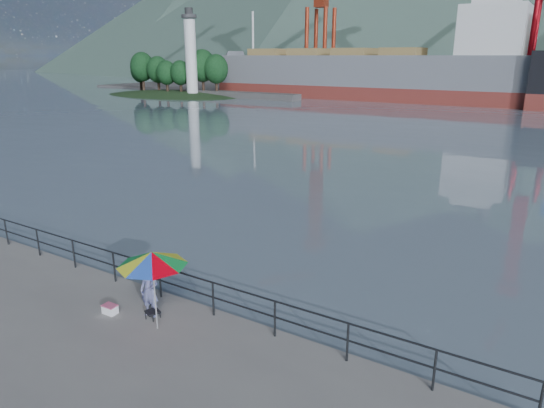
{
  "coord_description": "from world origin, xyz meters",
  "views": [
    {
      "loc": [
        10.72,
        -7.63,
        6.92
      ],
      "look_at": [
        2.23,
        6.0,
        2.0
      ],
      "focal_mm": 32.0,
      "sensor_mm": 36.0,
      "label": 1
    }
  ],
  "objects_px": {
    "fisherman": "(149,290)",
    "cooler_bag": "(110,310)",
    "beach_umbrella": "(152,259)",
    "bulk_carrier": "(383,74)"
  },
  "relations": [
    {
      "from": "bulk_carrier",
      "to": "fisherman",
      "type": "bearing_deg",
      "value": -75.02
    },
    {
      "from": "fisherman",
      "to": "cooler_bag",
      "type": "bearing_deg",
      "value": -164.34
    },
    {
      "from": "cooler_bag",
      "to": "fisherman",
      "type": "bearing_deg",
      "value": 25.14
    },
    {
      "from": "fisherman",
      "to": "cooler_bag",
      "type": "height_order",
      "value": "fisherman"
    },
    {
      "from": "beach_umbrella",
      "to": "cooler_bag",
      "type": "relative_size",
      "value": 5.53
    },
    {
      "from": "cooler_bag",
      "to": "bulk_carrier",
      "type": "distance_m",
      "value": 76.07
    },
    {
      "from": "fisherman",
      "to": "cooler_bag",
      "type": "relative_size",
      "value": 3.83
    },
    {
      "from": "fisherman",
      "to": "beach_umbrella",
      "type": "height_order",
      "value": "beach_umbrella"
    },
    {
      "from": "fisherman",
      "to": "beach_umbrella",
      "type": "xyz_separation_m",
      "value": [
        0.65,
        -0.42,
        1.25
      ]
    },
    {
      "from": "beach_umbrella",
      "to": "cooler_bag",
      "type": "xyz_separation_m",
      "value": [
        -1.69,
        -0.12,
        -1.89
      ]
    }
  ]
}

